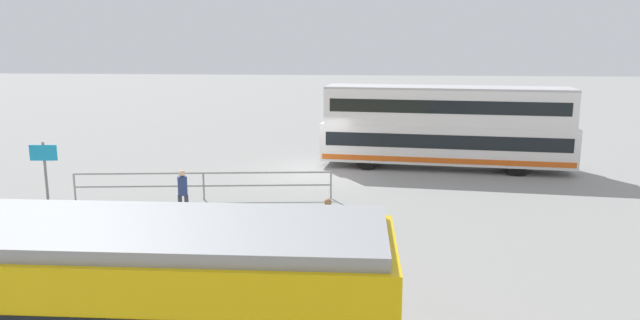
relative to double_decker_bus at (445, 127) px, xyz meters
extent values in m
plane|color=gray|center=(5.81, 2.09, -1.99)|extent=(160.00, 160.00, 0.00)
cube|color=white|center=(-0.01, 0.00, -0.74)|extent=(11.81, 3.58, 1.80)
cube|color=white|center=(-0.01, 0.00, 0.98)|extent=(11.45, 3.45, 1.63)
cube|color=black|center=(-0.01, 0.00, -0.52)|extent=(11.23, 3.55, 0.64)
cube|color=black|center=(-0.01, 0.00, 1.06)|extent=(10.88, 3.42, 0.60)
cube|color=#D85919|center=(-0.01, 0.00, -1.39)|extent=(11.58, 3.60, 0.24)
cube|color=#B2B2B7|center=(-0.01, 0.00, 1.84)|extent=(11.45, 3.45, 0.10)
cylinder|color=black|center=(3.58, -0.37, -1.49)|extent=(1.24, 2.45, 1.00)
cylinder|color=black|center=(-3.19, 0.33, -1.49)|extent=(1.24, 2.45, 1.00)
cylinder|color=#33384C|center=(9.92, 9.10, -1.57)|extent=(0.14, 0.14, 0.83)
cylinder|color=#33384C|center=(9.70, 9.08, -1.57)|extent=(0.14, 0.14, 0.83)
cylinder|color=navy|center=(9.81, 9.09, -0.84)|extent=(0.35, 0.35, 0.64)
sphere|color=beige|center=(9.81, 9.09, -0.40)|extent=(0.22, 0.22, 0.22)
cylinder|color=#4C3F2D|center=(4.58, 12.00, -1.60)|extent=(0.14, 0.14, 0.78)
cylinder|color=#4C3F2D|center=(4.71, 11.81, -1.60)|extent=(0.14, 0.14, 0.78)
cylinder|color=#335938|center=(4.65, 11.90, -0.91)|extent=(0.45, 0.45, 0.60)
sphere|color=#8C6647|center=(4.65, 11.90, -0.51)|extent=(0.21, 0.21, 0.21)
cube|color=gray|center=(9.80, 6.66, -0.94)|extent=(9.65, 1.27, 0.06)
cube|color=gray|center=(9.80, 6.66, -1.44)|extent=(9.65, 1.27, 0.06)
cylinder|color=gray|center=(4.98, 6.05, -1.46)|extent=(0.07, 0.07, 1.05)
cylinder|color=gray|center=(9.80, 6.66, -1.46)|extent=(0.07, 0.07, 1.05)
cylinder|color=gray|center=(14.62, 7.27, -1.46)|extent=(0.07, 0.07, 1.05)
cylinder|color=slate|center=(15.67, 7.35, -0.85)|extent=(0.10, 0.10, 2.27)
cube|color=#1999D8|center=(15.67, 7.39, -0.11)|extent=(1.02, 0.15, 0.59)
camera|label=1|loc=(3.43, 28.04, 3.98)|focal=33.18mm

